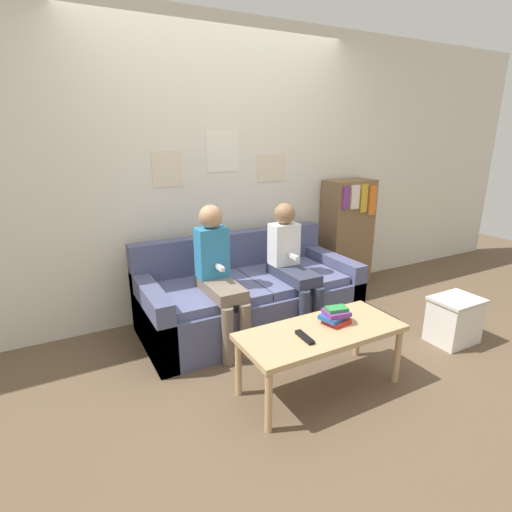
{
  "coord_description": "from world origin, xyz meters",
  "views": [
    {
      "loc": [
        -1.49,
        -2.33,
        1.65
      ],
      "look_at": [
        0.0,
        0.41,
        0.68
      ],
      "focal_mm": 28.0,
      "sensor_mm": 36.0,
      "label": 1
    }
  ],
  "objects_px": {
    "coffee_table": "(321,336)",
    "tv_remote": "(305,337)",
    "person_left": "(218,271)",
    "person_right": "(292,261)",
    "couch": "(249,297)",
    "storage_box": "(454,320)",
    "bookshelf": "(347,234)"
  },
  "relations": [
    {
      "from": "person_left",
      "to": "storage_box",
      "type": "relative_size",
      "value": 2.91
    },
    {
      "from": "coffee_table",
      "to": "bookshelf",
      "type": "relative_size",
      "value": 0.93
    },
    {
      "from": "couch",
      "to": "person_left",
      "type": "relative_size",
      "value": 1.66
    },
    {
      "from": "coffee_table",
      "to": "storage_box",
      "type": "bearing_deg",
      "value": -0.55
    },
    {
      "from": "coffee_table",
      "to": "person_right",
      "type": "distance_m",
      "value": 0.94
    },
    {
      "from": "couch",
      "to": "storage_box",
      "type": "height_order",
      "value": "couch"
    },
    {
      "from": "tv_remote",
      "to": "coffee_table",
      "type": "bearing_deg",
      "value": 18.66
    },
    {
      "from": "person_left",
      "to": "coffee_table",
      "type": "bearing_deg",
      "value": -68.42
    },
    {
      "from": "coffee_table",
      "to": "storage_box",
      "type": "height_order",
      "value": "coffee_table"
    },
    {
      "from": "tv_remote",
      "to": "storage_box",
      "type": "height_order",
      "value": "tv_remote"
    },
    {
      "from": "couch",
      "to": "person_left",
      "type": "xyz_separation_m",
      "value": [
        -0.36,
        -0.19,
        0.36
      ]
    },
    {
      "from": "coffee_table",
      "to": "person_right",
      "type": "relative_size",
      "value": 1.01
    },
    {
      "from": "bookshelf",
      "to": "coffee_table",
      "type": "bearing_deg",
      "value": -135.07
    },
    {
      "from": "person_right",
      "to": "tv_remote",
      "type": "height_order",
      "value": "person_right"
    },
    {
      "from": "tv_remote",
      "to": "bookshelf",
      "type": "bearing_deg",
      "value": 45.58
    },
    {
      "from": "person_right",
      "to": "bookshelf",
      "type": "relative_size",
      "value": 0.92
    },
    {
      "from": "couch",
      "to": "coffee_table",
      "type": "height_order",
      "value": "couch"
    },
    {
      "from": "storage_box",
      "to": "person_left",
      "type": "bearing_deg",
      "value": 152.5
    },
    {
      "from": "couch",
      "to": "person_left",
      "type": "distance_m",
      "value": 0.54
    },
    {
      "from": "person_left",
      "to": "person_right",
      "type": "relative_size",
      "value": 1.04
    },
    {
      "from": "storage_box",
      "to": "couch",
      "type": "bearing_deg",
      "value": 141.21
    },
    {
      "from": "couch",
      "to": "bookshelf",
      "type": "xyz_separation_m",
      "value": [
        1.37,
        0.33,
        0.33
      ]
    },
    {
      "from": "coffee_table",
      "to": "tv_remote",
      "type": "relative_size",
      "value": 6.33
    },
    {
      "from": "couch",
      "to": "coffee_table",
      "type": "distance_m",
      "value": 1.06
    },
    {
      "from": "couch",
      "to": "bookshelf",
      "type": "relative_size",
      "value": 1.58
    },
    {
      "from": "person_right",
      "to": "storage_box",
      "type": "relative_size",
      "value": 2.8
    },
    {
      "from": "coffee_table",
      "to": "bookshelf",
      "type": "xyz_separation_m",
      "value": [
        1.39,
        1.38,
        0.21
      ]
    },
    {
      "from": "person_left",
      "to": "storage_box",
      "type": "height_order",
      "value": "person_left"
    },
    {
      "from": "bookshelf",
      "to": "storage_box",
      "type": "relative_size",
      "value": 3.05
    },
    {
      "from": "person_right",
      "to": "person_left",
      "type": "bearing_deg",
      "value": 179.49
    },
    {
      "from": "person_left",
      "to": "tv_remote",
      "type": "xyz_separation_m",
      "value": [
        0.18,
        -0.91,
        -0.18
      ]
    },
    {
      "from": "person_left",
      "to": "storage_box",
      "type": "bearing_deg",
      "value": -27.5
    }
  ]
}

